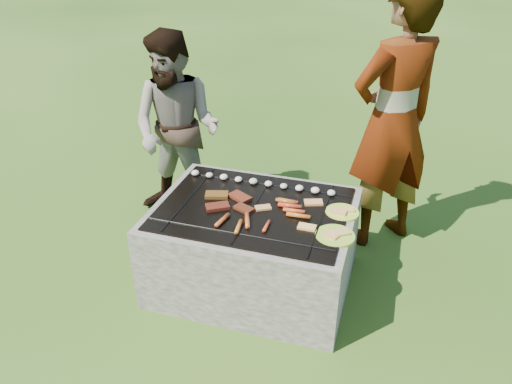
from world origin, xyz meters
TOP-DOWN VIEW (x-y plane):
  - lawn at (0.00, 0.00)m, footprint 60.00×60.00m
  - fire_pit at (0.00, 0.00)m, footprint 1.30×1.00m
  - mushrooms at (-0.03, 0.31)m, footprint 1.06×0.06m
  - pork_slabs at (-0.18, 0.01)m, footprint 0.39×0.31m
  - sausages at (0.13, -0.07)m, footprint 0.54×0.48m
  - bread_on_grate at (0.29, 0.03)m, footprint 0.43×0.39m
  - plate_far at (0.56, 0.11)m, footprint 0.23×0.23m
  - plate_near at (0.56, -0.16)m, footprint 0.31×0.31m
  - cook at (0.78, 0.83)m, footprint 0.85×0.83m
  - bystander at (-0.86, 0.71)m, footprint 0.78×0.62m

SIDE VIEW (x-z plane):
  - lawn at x=0.00m, z-range 0.00..0.00m
  - fire_pit at x=0.00m, z-range -0.03..0.59m
  - plate_far at x=0.56m, z-range 0.59..0.63m
  - plate_near at x=0.56m, z-range 0.59..0.63m
  - bread_on_grate at x=0.29m, z-range 0.61..0.63m
  - pork_slabs at x=-0.18m, z-range 0.61..0.63m
  - sausages at x=0.13m, z-range 0.61..0.64m
  - mushrooms at x=-0.03m, z-range 0.61..0.65m
  - bystander at x=-0.86m, z-range 0.00..1.55m
  - cook at x=0.78m, z-range 0.00..1.97m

